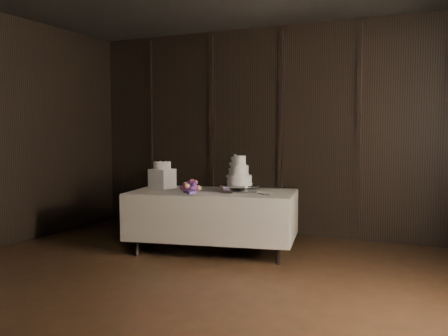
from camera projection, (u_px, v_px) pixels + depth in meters
room at (147, 130)px, 4.02m from camera, size 6.08×7.08×3.08m
display_table at (213, 219)px, 6.13m from camera, size 2.16×1.41×0.76m
cake_stand at (240, 188)px, 6.00m from camera, size 0.57×0.57×0.09m
wedding_cake at (237, 173)px, 5.99m from camera, size 0.33×0.29×0.35m
bouquet at (191, 187)px, 6.03m from camera, size 0.46×0.48×0.18m
box_pedestal at (162, 179)px, 6.41m from camera, size 0.29×0.29×0.25m
small_cake at (162, 166)px, 6.40m from camera, size 0.27×0.27×0.09m
cake_knife at (259, 194)px, 5.82m from camera, size 0.30×0.25×0.01m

